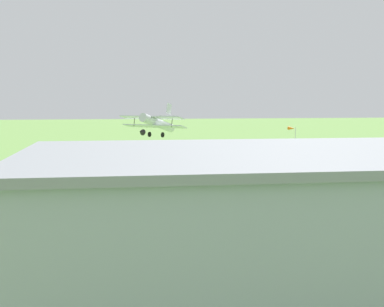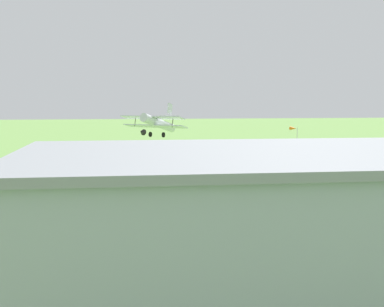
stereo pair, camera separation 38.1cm
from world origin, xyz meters
name	(u,v)px [view 2 (the right image)]	position (x,y,z in m)	size (l,w,h in m)	color
ground_plane	(203,177)	(0.00, 0.00, 0.00)	(400.00, 400.00, 0.00)	#608C42
hangar	(349,228)	(0.04, 41.58, 3.72)	(30.49, 14.11, 7.43)	#99A3AD
biplane	(157,123)	(5.78, 0.18, 6.88)	(8.07, 7.85, 4.24)	silver
car_grey	(93,223)	(12.50, 26.86, 0.89)	(2.41, 4.61, 1.74)	slate
person_watching_takeoff	(225,213)	(2.27, 24.49, 0.80)	(0.39, 0.39, 1.60)	#3F3F47
person_walking_on_apron	(361,215)	(-7.97, 26.90, 0.80)	(0.53, 0.53, 1.61)	navy
windsock	(294,130)	(-18.87, -19.76, 4.59)	(1.34, 1.43, 5.21)	silver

